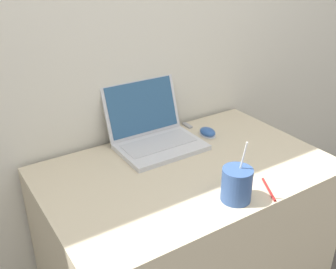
{
  "coord_description": "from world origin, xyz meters",
  "views": [
    {
      "loc": [
        -0.76,
        -0.7,
        1.53
      ],
      "look_at": [
        -0.01,
        0.47,
        0.85
      ],
      "focal_mm": 42.0,
      "sensor_mm": 36.0,
      "label": 1
    }
  ],
  "objects_px": {
    "usb_stick": "(187,125)",
    "pen": "(269,189)",
    "computer_mouse": "(208,132)",
    "drink_cup": "(237,184)",
    "laptop": "(154,131)"
  },
  "relations": [
    {
      "from": "usb_stick",
      "to": "pen",
      "type": "distance_m",
      "value": 0.59
    },
    {
      "from": "computer_mouse",
      "to": "pen",
      "type": "bearing_deg",
      "value": -101.07
    },
    {
      "from": "drink_cup",
      "to": "pen",
      "type": "height_order",
      "value": "drink_cup"
    },
    {
      "from": "usb_stick",
      "to": "pen",
      "type": "relative_size",
      "value": 0.48
    },
    {
      "from": "pen",
      "to": "drink_cup",
      "type": "bearing_deg",
      "value": 170.28
    },
    {
      "from": "laptop",
      "to": "drink_cup",
      "type": "distance_m",
      "value": 0.49
    },
    {
      "from": "laptop",
      "to": "usb_stick",
      "type": "relative_size",
      "value": 5.73
    },
    {
      "from": "laptop",
      "to": "usb_stick",
      "type": "bearing_deg",
      "value": 16.95
    },
    {
      "from": "laptop",
      "to": "drink_cup",
      "type": "bearing_deg",
      "value": -87.56
    },
    {
      "from": "laptop",
      "to": "pen",
      "type": "distance_m",
      "value": 0.54
    },
    {
      "from": "computer_mouse",
      "to": "drink_cup",
      "type": "bearing_deg",
      "value": -117.01
    },
    {
      "from": "laptop",
      "to": "drink_cup",
      "type": "height_order",
      "value": "laptop"
    },
    {
      "from": "drink_cup",
      "to": "usb_stick",
      "type": "height_order",
      "value": "drink_cup"
    },
    {
      "from": "drink_cup",
      "to": "pen",
      "type": "bearing_deg",
      "value": -9.72
    },
    {
      "from": "drink_cup",
      "to": "pen",
      "type": "distance_m",
      "value": 0.14
    }
  ]
}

